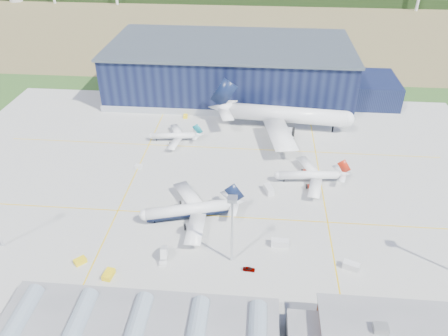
# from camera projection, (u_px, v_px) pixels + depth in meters

# --- Properties ---
(ground) EXTENTS (600.00, 600.00, 0.00)m
(ground) POSITION_uv_depth(u_px,v_px,m) (210.00, 198.00, 153.69)
(ground) COLOR #2A501E
(ground) RESTS_ON ground
(apron) EXTENTS (220.00, 160.00, 0.08)m
(apron) POSITION_uv_depth(u_px,v_px,m) (213.00, 181.00, 162.04)
(apron) COLOR #9A9A95
(apron) RESTS_ON ground
(farmland) EXTENTS (600.00, 220.00, 0.01)m
(farmland) POSITION_uv_depth(u_px,v_px,m) (242.00, 28.00, 337.77)
(farmland) COLOR olive
(farmland) RESTS_ON ground
(treeline) EXTENTS (600.00, 8.00, 8.00)m
(treeline) POSITION_uv_depth(u_px,v_px,m) (247.00, 0.00, 402.54)
(treeline) COLOR black
(treeline) RESTS_ON ground
(hangar) EXTENTS (145.00, 62.00, 26.10)m
(hangar) POSITION_uv_depth(u_px,v_px,m) (236.00, 71.00, 226.50)
(hangar) COLOR black
(hangar) RESTS_ON ground
(light_mast_center) EXTENTS (2.60, 2.60, 23.00)m
(light_mast_center) POSITION_uv_depth(u_px,v_px,m) (232.00, 220.00, 119.47)
(light_mast_center) COLOR silver
(light_mast_center) RESTS_ON ground
(airliner_navy) EXTENTS (43.51, 42.99, 11.51)m
(airliner_navy) POSITION_uv_depth(u_px,v_px,m) (188.00, 205.00, 140.94)
(airliner_navy) COLOR white
(airliner_navy) RESTS_ON ground
(airliner_red) EXTENTS (31.28, 30.72, 9.32)m
(airliner_red) POSITION_uv_depth(u_px,v_px,m) (309.00, 171.00, 159.42)
(airliner_red) COLOR white
(airliner_red) RESTS_ON ground
(airliner_widebody) EXTENTS (70.67, 69.37, 21.34)m
(airliner_widebody) POSITION_uv_depth(u_px,v_px,m) (288.00, 107.00, 191.81)
(airliner_widebody) COLOR white
(airliner_widebody) RESTS_ON ground
(airliner_regional) EXTENTS (26.31, 25.85, 7.76)m
(airliner_regional) POSITION_uv_depth(u_px,v_px,m) (173.00, 133.00, 185.93)
(airliner_regional) COLOR white
(airliner_regional) RESTS_ON ground
(gse_tug_a) EXTENTS (3.00, 4.31, 1.66)m
(gse_tug_a) POSITION_uv_depth(u_px,v_px,m) (109.00, 275.00, 122.11)
(gse_tug_a) COLOR yellow
(gse_tug_a) RESTS_ON ground
(gse_tug_b) EXTENTS (3.98, 4.00, 1.47)m
(gse_tug_b) POSITION_uv_depth(u_px,v_px,m) (80.00, 261.00, 126.64)
(gse_tug_b) COLOR yellow
(gse_tug_b) RESTS_ON ground
(gse_van_a) EXTENTS (5.41, 2.46, 2.34)m
(gse_van_a) POSITION_uv_depth(u_px,v_px,m) (280.00, 243.00, 132.34)
(gse_van_a) COLOR silver
(gse_van_a) RESTS_ON ground
(gse_van_b) EXTENTS (4.08, 5.81, 2.43)m
(gse_van_b) POSITION_uv_depth(u_px,v_px,m) (269.00, 189.00, 155.77)
(gse_van_b) COLOR silver
(gse_van_b) RESTS_ON ground
(gse_tug_c) EXTENTS (2.26, 3.30, 1.36)m
(gse_tug_c) POSITION_uv_depth(u_px,v_px,m) (185.00, 116.00, 206.58)
(gse_tug_c) COLOR yellow
(gse_tug_c) RESTS_ON ground
(gse_cart_b) EXTENTS (3.07, 2.30, 1.22)m
(gse_cart_b) POSITION_uv_depth(u_px,v_px,m) (139.00, 166.00, 169.71)
(gse_cart_b) COLOR silver
(gse_cart_b) RESTS_ON ground
(gse_van_c) EXTENTS (5.14, 3.72, 2.23)m
(gse_van_c) POSITION_uv_depth(u_px,v_px,m) (351.00, 266.00, 124.47)
(gse_van_c) COLOR silver
(gse_van_c) RESTS_ON ground
(airstair) EXTENTS (2.43, 4.86, 2.99)m
(airstair) POSITION_uv_depth(u_px,v_px,m) (164.00, 255.00, 127.79)
(airstair) COLOR silver
(airstair) RESTS_ON ground
(car_a) EXTENTS (3.56, 1.61, 1.18)m
(car_a) POSITION_uv_depth(u_px,v_px,m) (249.00, 269.00, 124.18)
(car_a) COLOR #99999E
(car_a) RESTS_ON ground
(car_b) EXTENTS (3.83, 2.58, 1.19)m
(car_b) POSITION_uv_depth(u_px,v_px,m) (302.00, 314.00, 111.04)
(car_b) COLOR #99999E
(car_b) RESTS_ON ground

